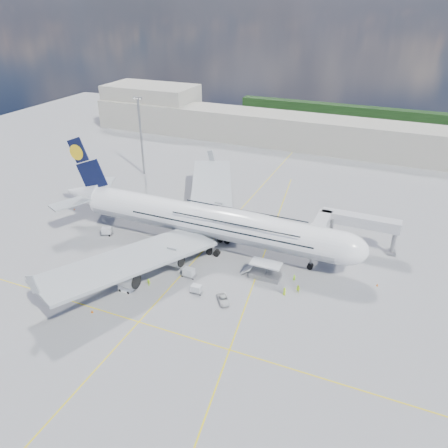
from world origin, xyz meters
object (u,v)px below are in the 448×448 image
at_px(light_mast, 141,136).
at_px(cone_wing_right_outer, 92,311).
at_px(crew_wing, 111,259).
at_px(crew_tug, 149,282).
at_px(dolly_back, 106,231).
at_px(baggage_tug, 125,288).
at_px(catering_truck_outer, 212,192).
at_px(crew_van, 284,291).
at_px(dolly_row_b, 149,259).
at_px(cargo_loader, 265,272).
at_px(crew_nose, 294,278).
at_px(catering_truck_inner, 215,203).
at_px(cone_tail, 74,209).
at_px(dolly_nose_far, 196,289).
at_px(cone_nose, 377,285).
at_px(cone_wing_left_outer, 200,195).
at_px(jet_bridge, 344,224).
at_px(crew_loader, 298,289).
at_px(cone_wing_right_inner, 167,252).
at_px(dolly_row_c, 123,270).
at_px(dolly_row_a, 89,269).
at_px(cone_wing_left_inner, 191,208).
at_px(dolly_nose_near, 189,272).
at_px(airliner, 208,221).
at_px(service_van, 223,300).

bearing_deg(light_mast, cone_wing_right_outer, -65.38).
height_order(crew_wing, crew_tug, crew_wing).
distance_m(dolly_back, baggage_tug, 25.68).
distance_m(catering_truck_outer, crew_van, 50.18).
distance_m(dolly_row_b, crew_tug, 10.02).
distance_m(crew_van, cone_wing_right_outer, 37.71).
xyz_separation_m(cargo_loader, crew_nose, (6.22, 1.04, -0.44)).
height_order(catering_truck_inner, cone_tail, catering_truck_inner).
xyz_separation_m(dolly_nose_far, crew_nose, (17.21, 11.65, -0.13)).
height_order(cargo_loader, cone_nose, cargo_loader).
bearing_deg(cone_wing_left_outer, dolly_nose_far, -64.93).
xyz_separation_m(dolly_nose_far, cone_tail, (-48.76, 21.01, -0.68)).
bearing_deg(crew_wing, cone_tail, 63.75).
bearing_deg(crew_nose, jet_bridge, 39.88).
bearing_deg(baggage_tug, cargo_loader, 32.14).
bearing_deg(dolly_row_b, crew_loader, -6.26).
bearing_deg(cone_wing_right_inner, dolly_row_c, -115.09).
bearing_deg(crew_van, dolly_row_c, 52.75).
xyz_separation_m(dolly_row_a, catering_truck_outer, (8.42, 45.97, 1.50)).
xyz_separation_m(catering_truck_outer, cone_wing_left_inner, (-2.10, -9.60, -1.56)).
bearing_deg(cargo_loader, cone_nose, 15.49).
xyz_separation_m(dolly_back, crew_wing, (8.86, -10.35, -0.15)).
distance_m(dolly_nose_far, dolly_nose_near, 6.01).
distance_m(airliner, crew_van, 25.66).
bearing_deg(cone_tail, dolly_nose_far, -23.31).
distance_m(dolly_back, crew_loader, 50.80).
distance_m(airliner, cone_wing_left_inner, 22.16).
xyz_separation_m(catering_truck_inner, cone_wing_left_outer, (-7.67, 6.32, -1.67)).
bearing_deg(dolly_back, crew_tug, -59.25).
bearing_deg(crew_loader, catering_truck_inner, 160.01).
distance_m(dolly_back, dolly_nose_near, 28.84).
height_order(light_mast, cone_wing_right_outer, light_mast).
xyz_separation_m(light_mast, crew_nose, (63.03, -41.06, -12.40)).
xyz_separation_m(airliner, dolly_back, (-26.05, -4.86, -5.83)).
bearing_deg(cone_wing_left_inner, crew_wing, -97.14).
bearing_deg(cone_wing_right_inner, catering_truck_inner, 88.93).
height_order(light_mast, dolly_row_c, light_mast).
bearing_deg(cone_nose, dolly_row_b, -168.44).
bearing_deg(cone_wing_left_outer, cargo_loader, -46.38).
bearing_deg(dolly_row_a, cone_wing_right_inner, 25.75).
relative_size(dolly_nose_far, cone_nose, 4.88).
bearing_deg(cone_nose, catering_truck_inner, 156.25).
relative_size(dolly_row_c, dolly_nose_far, 1.26).
relative_size(cargo_loader, dolly_row_b, 2.58).
distance_m(dolly_nose_near, service_van, 11.53).
bearing_deg(dolly_row_a, dolly_row_c, -1.16).
distance_m(crew_nose, crew_van, 5.39).
bearing_deg(airliner, baggage_tug, -108.93).
distance_m(catering_truck_inner, cone_wing_right_outer, 50.80).
xyz_separation_m(baggage_tug, cone_nose, (47.00, 22.16, -0.49)).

